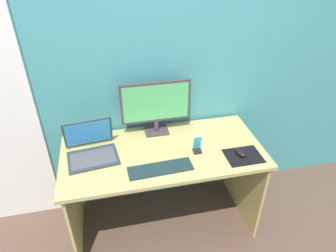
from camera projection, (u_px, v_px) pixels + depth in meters
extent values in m
plane|color=brown|center=(164.00, 221.00, 2.57)|extent=(8.00, 8.00, 0.00)
cube|color=teal|center=(152.00, 65.00, 2.20)|extent=(6.00, 0.04, 2.50)
cube|color=tan|center=(163.00, 152.00, 2.17)|extent=(1.43, 0.68, 0.03)
cube|color=tan|center=(75.00, 204.00, 2.25)|extent=(0.02, 0.64, 0.73)
cube|color=tan|center=(243.00, 177.00, 2.50)|extent=(0.02, 0.64, 0.73)
cube|color=#3E353B|center=(157.00, 131.00, 2.36)|extent=(0.18, 0.14, 0.01)
cylinder|color=#3E353B|center=(157.00, 125.00, 2.33)|extent=(0.04, 0.04, 0.09)
cube|color=#3E353B|center=(156.00, 102.00, 2.22)|extent=(0.52, 0.02, 0.32)
cube|color=#4CB266|center=(156.00, 103.00, 2.21)|extent=(0.49, 0.00, 0.28)
cube|color=#283639|center=(93.00, 158.00, 2.07)|extent=(0.36, 0.27, 0.02)
cube|color=#47474C|center=(93.00, 158.00, 2.06)|extent=(0.32, 0.21, 0.00)
cube|color=#283639|center=(88.00, 133.00, 2.12)|extent=(0.34, 0.10, 0.22)
cube|color=#338CD8|center=(88.00, 133.00, 2.12)|extent=(0.31, 0.08, 0.20)
cube|color=#172A2C|center=(160.00, 169.00, 1.99)|extent=(0.43, 0.15, 0.01)
cube|color=black|center=(243.00, 156.00, 2.11)|extent=(0.25, 0.20, 0.00)
ellipsoid|color=black|center=(241.00, 152.00, 2.11)|extent=(0.08, 0.11, 0.04)
cube|color=black|center=(197.00, 151.00, 2.14)|extent=(0.06, 0.05, 0.02)
cube|color=white|center=(197.00, 142.00, 2.11)|extent=(0.06, 0.03, 0.12)
cube|color=#26A5BF|center=(197.00, 142.00, 2.11)|extent=(0.05, 0.02, 0.10)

